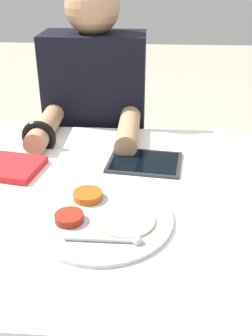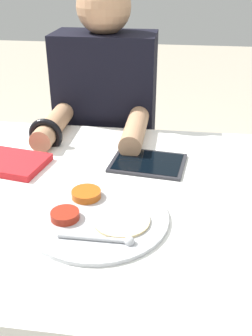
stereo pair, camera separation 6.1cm
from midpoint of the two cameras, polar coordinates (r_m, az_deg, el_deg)
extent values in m
cube|color=silver|center=(1.25, -4.23, -18.00)|extent=(1.25, 0.87, 0.75)
cylinder|color=#B7BABF|center=(0.91, -2.15, -7.19)|extent=(0.32, 0.32, 0.01)
cylinder|color=#B75114|center=(0.96, -4.00, -3.81)|extent=(0.07, 0.07, 0.02)
cylinder|color=maroon|center=(0.89, -7.05, -6.84)|extent=(0.06, 0.06, 0.02)
cylinder|color=beige|center=(0.88, 1.33, -7.66)|extent=(0.13, 0.13, 0.01)
cylinder|color=#B7BABF|center=(0.83, -2.65, -10.19)|extent=(0.15, 0.01, 0.01)
sphere|color=#B7BABF|center=(0.82, 2.65, -10.63)|extent=(0.02, 0.02, 0.02)
cube|color=silver|center=(1.17, -15.19, 0.50)|extent=(0.22, 0.18, 0.01)
cube|color=red|center=(1.17, -15.22, 0.76)|extent=(0.23, 0.18, 0.02)
cube|color=#28282D|center=(1.14, 4.73, 0.72)|extent=(0.23, 0.18, 0.01)
cube|color=black|center=(1.14, 4.74, 0.92)|extent=(0.20, 0.16, 0.00)
cube|color=black|center=(1.78, -1.48, -8.18)|extent=(0.33, 0.22, 0.44)
cube|color=black|center=(1.53, -1.72, 7.80)|extent=(0.37, 0.20, 0.61)
sphere|color=tan|center=(1.44, -1.95, 22.40)|extent=(0.19, 0.19, 0.19)
cylinder|color=tan|center=(1.34, -9.16, 6.18)|extent=(0.07, 0.29, 0.07)
cylinder|color=tan|center=(1.29, 2.69, 5.64)|extent=(0.07, 0.29, 0.07)
torus|color=black|center=(1.27, -10.24, 4.71)|extent=(0.11, 0.02, 0.11)
camera|label=1|loc=(0.03, -88.25, 0.93)|focal=42.00mm
camera|label=2|loc=(0.03, 91.75, -0.93)|focal=42.00mm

